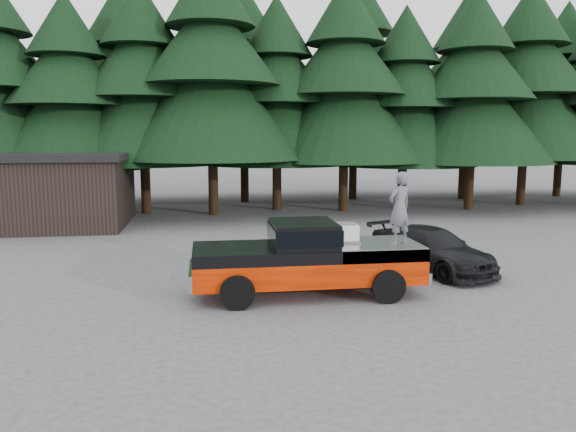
{
  "coord_description": "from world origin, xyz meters",
  "views": [
    {
      "loc": [
        -1.39,
        -14.55,
        4.11
      ],
      "look_at": [
        0.76,
        0.0,
        1.97
      ],
      "focal_mm": 35.0,
      "sensor_mm": 36.0,
      "label": 1
    }
  ],
  "objects": [
    {
      "name": "parked_car",
      "position": [
        5.36,
        1.37,
        0.65
      ],
      "size": [
        3.3,
        4.84,
        1.3
      ],
      "primitive_type": "imported",
      "rotation": [
        0.0,
        0.0,
        0.37
      ],
      "color": "black",
      "rests_on": "ground"
    },
    {
      "name": "man_on_bed",
      "position": [
        3.48,
        -1.0,
        2.26
      ],
      "size": [
        0.8,
        0.69,
        1.86
      ],
      "primitive_type": "imported",
      "rotation": [
        0.0,
        0.0,
        3.57
      ],
      "color": "#585B60",
      "rests_on": "pickup_truck"
    },
    {
      "name": "air_compressor",
      "position": [
        2.2,
        -0.5,
        1.55
      ],
      "size": [
        0.66,
        0.56,
        0.44
      ],
      "primitive_type": "cube",
      "rotation": [
        0.0,
        0.0,
        -0.05
      ],
      "color": "silver",
      "rests_on": "pickup_truck"
    },
    {
      "name": "treeline",
      "position": [
        0.42,
        17.2,
        7.72
      ],
      "size": [
        60.15,
        16.05,
        17.5
      ],
      "color": "black",
      "rests_on": "ground"
    },
    {
      "name": "utility_building",
      "position": [
        -9.0,
        12.0,
        1.67
      ],
      "size": [
        8.4,
        6.4,
        3.3
      ],
      "color": "black",
      "rests_on": "ground"
    },
    {
      "name": "pickup_truck",
      "position": [
        1.15,
        -0.68,
        0.67
      ],
      "size": [
        6.0,
        2.04,
        1.33
      ],
      "primitive_type": null,
      "color": "#EB2D00",
      "rests_on": "ground"
    },
    {
      "name": "ground",
      "position": [
        0.0,
        0.0,
        0.0
      ],
      "size": [
        120.0,
        120.0,
        0.0
      ],
      "primitive_type": "plane",
      "color": "#464548",
      "rests_on": "ground"
    },
    {
      "name": "truck_cab",
      "position": [
        1.05,
        -0.68,
        1.62
      ],
      "size": [
        1.66,
        1.9,
        0.59
      ],
      "primitive_type": "cube",
      "color": "black",
      "rests_on": "pickup_truck"
    }
  ]
}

